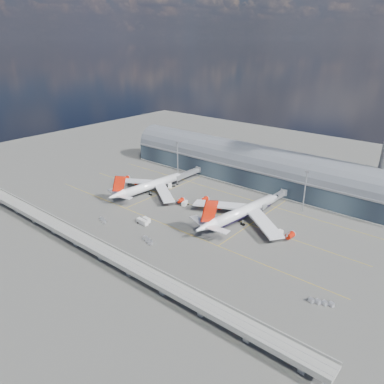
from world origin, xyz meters
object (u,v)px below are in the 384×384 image
Objects in this scene: floodlight_mast_right at (305,190)px; cargo_train_1 at (148,240)px; service_truck_5 at (170,185)px; airliner_right at (241,213)px; service_truck_1 at (146,220)px; service_truck_2 at (142,222)px; service_truck_3 at (277,234)px; service_truck_4 at (185,203)px; cargo_train_0 at (103,220)px; cargo_train_2 at (321,302)px; airliner_left at (149,186)px; service_truck_0 at (126,182)px; floodlight_mast_left at (178,158)px.

cargo_train_1 is (-44.75, -84.81, -12.67)m from floodlight_mast_right.
service_truck_5 is 76.47m from cargo_train_1.
airliner_right is 53.48m from service_truck_1.
service_truck_3 reaches higher than service_truck_2.
service_truck_4 reaches higher than cargo_train_0.
service_truck_3 is 54.00m from cargo_train_2.
service_truck_2 reaches higher than cargo_train_0.
service_truck_5 is at bearing 32.23° from service_truck_2.
airliner_left is 65.13m from cargo_train_1.
cargo_train_2 is (123.02, 9.88, 0.04)m from cargo_train_0.
service_truck_0 is 31.57m from service_truck_5.
cargo_train_1 is (46.03, -45.85, -4.51)m from airliner_left.
floodlight_mast_left is 100.00m from floodlight_mast_right.
floodlight_mast_right is 72.20m from service_truck_4.
service_truck_1 is (-61.31, -70.00, -12.17)m from floodlight_mast_right.
service_truck_1 is at bearing -139.46° from service_truck_3.
service_truck_5 is at bearing 35.24° from service_truck_1.
service_truck_4 is 48.48m from cargo_train_1.
service_truck_1 is 0.77× the size of service_truck_5.
service_truck_1 is 31.33m from service_truck_4.
airliner_left reaches higher than cargo_train_0.
service_truck_5 reaches higher than service_truck_2.
airliner_right reaches higher than service_truck_5.
cargo_train_0 is (-60.24, -49.68, -4.84)m from airliner_right.
cargo_train_1 is (55.25, -84.81, -12.67)m from floodlight_mast_left.
airliner_right reaches higher than cargo_train_0.
service_truck_0 reaches higher than cargo_train_0.
floodlight_mast_right reaches higher than cargo_train_1.
airliner_right is 12.84× the size of service_truck_4.
service_truck_0 is 118.35m from service_truck_3.
cargo_train_2 is (157.14, -37.07, -0.79)m from service_truck_0.
service_truck_0 reaches higher than service_truck_2.
service_truck_0 is (-94.36, -2.72, -4.01)m from airliner_right.
floodlight_mast_left reaches higher than cargo_train_0.
airliner_left is at bearing -169.42° from airliner_right.
floodlight_mast_left is at bearing 35.11° from service_truck_1.
service_truck_0 is 1.42× the size of service_truck_4.
airliner_right is at bearing -12.95° from service_truck_4.
airliner_left is 8.97× the size of service_truck_3.
airliner_right is 55.17m from cargo_train_1.
cargo_train_1 is (-23.94, -49.49, -4.70)m from airliner_right.
floodlight_mast_right is 4.80× the size of service_truck_4.
cargo_train_2 is at bearing -51.00° from service_truck_0.
cargo_train_0 is at bearing -132.65° from service_truck_4.
airliner_right reaches higher than service_truck_0.
cargo_train_1 is (16.71, -11.98, -0.51)m from service_truck_2.
service_truck_0 is 0.91× the size of cargo_train_1.
airliner_left is 94.05m from service_truck_3.
floodlight_mast_left is 40.86m from airliner_left.
service_truck_2 is 57.55m from service_truck_5.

